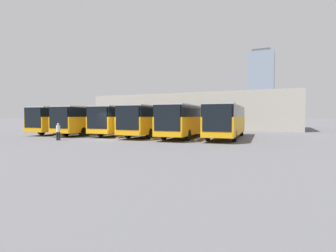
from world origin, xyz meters
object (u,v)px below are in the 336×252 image
at_px(bus_1, 187,120).
at_px(pedestrian, 58,131).
at_px(bus_5, 71,119).
at_px(bus_4, 95,119).
at_px(bus_0, 227,120).
at_px(bus_2, 154,120).
at_px(bus_3, 127,119).

distance_m(bus_1, pedestrian, 12.37).
distance_m(bus_5, pedestrian, 10.45).
bearing_deg(bus_1, bus_4, -3.56).
height_order(bus_0, bus_5, same).
bearing_deg(bus_5, bus_1, 175.57).
height_order(bus_1, bus_2, same).
height_order(bus_3, pedestrian, bus_3).
xyz_separation_m(bus_0, bus_3, (11.87, -0.25, 0.00)).
height_order(bus_0, pedestrian, bus_0).
relative_size(bus_0, bus_4, 1.00).
xyz_separation_m(bus_0, bus_4, (15.82, 0.77, 0.00)).
bearing_deg(pedestrian, bus_2, -156.30).
relative_size(bus_0, bus_2, 1.00).
distance_m(bus_1, bus_2, 3.96).
bearing_deg(bus_1, bus_5, -4.43).
height_order(bus_0, bus_2, same).
height_order(bus_5, pedestrian, bus_5).
bearing_deg(bus_4, bus_5, -7.04).
xyz_separation_m(bus_2, bus_3, (3.96, -0.72, 0.00)).
relative_size(bus_3, bus_4, 1.00).
xyz_separation_m(bus_2, bus_4, (7.91, 0.30, 0.00)).
relative_size(bus_1, bus_3, 1.00).
xyz_separation_m(bus_2, bus_5, (11.87, 0.10, 0.00)).
bearing_deg(bus_0, bus_5, -2.49).
distance_m(bus_0, bus_5, 19.78).
relative_size(bus_2, bus_5, 1.00).
bearing_deg(pedestrian, bus_0, -179.91).
height_order(bus_3, bus_5, same).
xyz_separation_m(bus_1, bus_3, (7.91, -0.90, 0.00)).
bearing_deg(bus_2, bus_0, 179.28).
height_order(bus_1, bus_4, same).
height_order(bus_2, bus_3, same).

